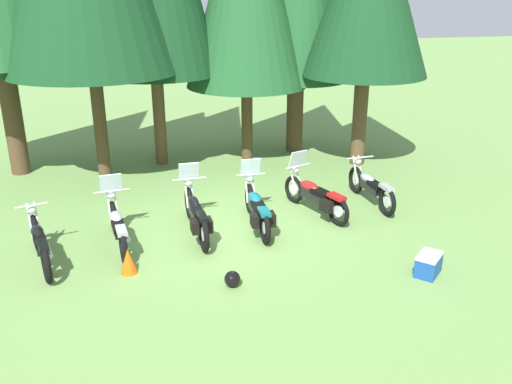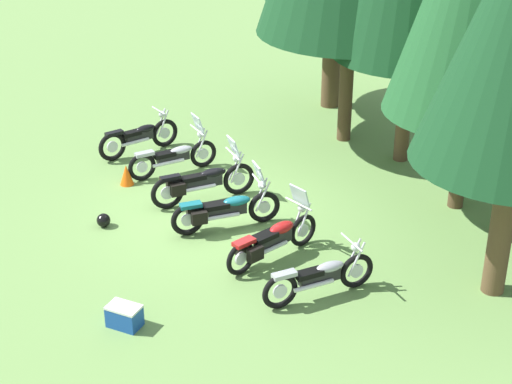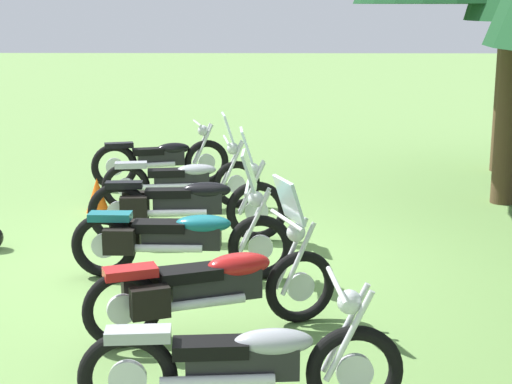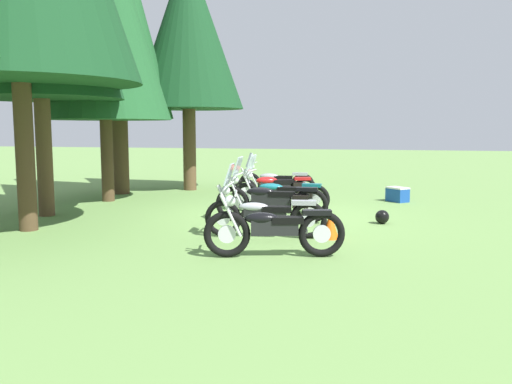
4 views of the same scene
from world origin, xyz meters
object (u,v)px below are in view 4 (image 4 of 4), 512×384
at_px(motorcycle_1, 263,213).
at_px(motorcycle_2, 272,200).
at_px(motorcycle_0, 273,229).
at_px(motorcycle_4, 276,186).
at_px(pine_tree_5, 188,30).
at_px(picnic_cooler, 397,194).
at_px(pine_tree_3, 102,8).
at_px(traffic_cone, 330,225).
at_px(motorcycle_5, 276,182).
at_px(dropped_helmet, 382,217).
at_px(pine_tree_4, 116,10).
at_px(motorcycle_3, 282,193).

distance_m(motorcycle_1, motorcycle_2, 1.62).
xyz_separation_m(motorcycle_0, motorcycle_4, (5.83, 1.18, 0.03)).
xyz_separation_m(pine_tree_5, picnic_cooler, (-1.29, -6.49, -4.85)).
height_order(pine_tree_3, traffic_cone, pine_tree_3).
bearing_deg(motorcycle_5, motorcycle_4, 97.80).
relative_size(motorcycle_0, motorcycle_2, 0.88).
height_order(motorcycle_4, picnic_cooler, motorcycle_4).
xyz_separation_m(motorcycle_5, dropped_helmet, (-3.95, -3.10, -0.29)).
bearing_deg(traffic_cone, motorcycle_2, 44.17).
height_order(motorcycle_2, picnic_cooler, motorcycle_2).
xyz_separation_m(motorcycle_2, pine_tree_3, (2.14, 5.06, 4.66)).
distance_m(motorcycle_2, dropped_helmet, 2.32).
height_order(motorcycle_5, traffic_cone, motorcycle_5).
relative_size(motorcycle_4, pine_tree_4, 0.25).
distance_m(motorcycle_4, picnic_cooler, 3.34).
distance_m(motorcycle_0, motorcycle_1, 1.50).
bearing_deg(motorcycle_4, motorcycle_0, 80.87).
bearing_deg(dropped_helmet, motorcycle_2, 98.96).
relative_size(pine_tree_5, traffic_cone, 15.75).
bearing_deg(motorcycle_4, pine_tree_4, -31.43).
bearing_deg(motorcycle_0, pine_tree_4, -62.57).
xyz_separation_m(motorcycle_2, traffic_cone, (-1.42, -1.38, -0.24)).
xyz_separation_m(motorcycle_3, pine_tree_4, (2.45, 5.49, 4.97)).
height_order(motorcycle_0, motorcycle_5, motorcycle_0).
relative_size(motorcycle_0, picnic_cooler, 3.21).
xyz_separation_m(motorcycle_1, motorcycle_2, (1.61, 0.18, 0.03)).
distance_m(motorcycle_0, pine_tree_4, 10.48).
relative_size(pine_tree_5, dropped_helmet, 26.22).
distance_m(motorcycle_3, motorcycle_4, 1.55).
distance_m(traffic_cone, dropped_helmet, 1.99).
bearing_deg(dropped_helmet, traffic_cone, 153.32).
bearing_deg(pine_tree_5, motorcycle_0, -151.13).
height_order(pine_tree_5, picnic_cooler, pine_tree_5).
distance_m(motorcycle_0, motorcycle_3, 4.41).
distance_m(motorcycle_1, picnic_cooler, 6.05).
bearing_deg(pine_tree_3, motorcycle_3, -99.25).
bearing_deg(motorcycle_4, picnic_cooler, 179.04).
relative_size(motorcycle_5, picnic_cooler, 3.37).
bearing_deg(pine_tree_4, pine_tree_5, -49.43).
bearing_deg(pine_tree_5, motorcycle_1, -149.30).
xyz_separation_m(motorcycle_0, pine_tree_4, (6.79, 6.23, 4.99)).
bearing_deg(pine_tree_4, traffic_cone, -126.83).
xyz_separation_m(motorcycle_4, traffic_cone, (-4.23, -1.89, -0.23)).
height_order(motorcycle_2, dropped_helmet, motorcycle_2).
bearing_deg(motorcycle_1, motorcycle_2, -91.29).
distance_m(pine_tree_5, picnic_cooler, 8.21).
height_order(motorcycle_3, picnic_cooler, motorcycle_3).
height_order(motorcycle_1, motorcycle_2, motorcycle_2).
height_order(motorcycle_0, pine_tree_4, pine_tree_4).
bearing_deg(motorcycle_3, motorcycle_5, -74.39).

